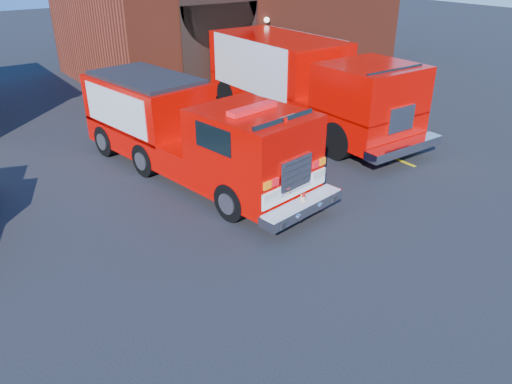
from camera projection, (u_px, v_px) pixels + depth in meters
ground at (228, 222)px, 12.22m from camera, size 100.00×100.00×0.00m
parking_stripe_near at (378, 152)px, 16.34m from camera, size 0.12×3.00×0.01m
parking_stripe_mid at (317, 127)px, 18.52m from camera, size 0.12×3.00×0.01m
parking_stripe_far at (268, 108)px, 20.71m from camera, size 0.12×3.00×0.01m
fire_engine at (189, 131)px, 14.15m from camera, size 3.67×8.76×2.62m
secondary_truck at (304, 81)px, 18.05m from camera, size 2.97×9.34×3.03m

